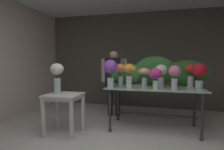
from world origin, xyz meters
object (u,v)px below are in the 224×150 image
Objects in this scene: display_table_glass at (154,94)px; vase_coral_anemones at (121,71)px; vase_magenta_freesia at (156,76)px; vase_ivory_hydrangea at (161,73)px; vase_sunset_dahlias at (129,73)px; vase_white_roses_tall at (57,75)px; florist at (114,76)px; vase_peach_carnations at (144,74)px; side_table_white at (64,100)px; vase_scarlet_stock at (191,74)px; vase_violet_ranunculus at (111,70)px; vase_crimson_tulips at (199,73)px; vase_rosy_lilies at (175,74)px.

vase_coral_anemones is (-0.65, -0.00, 0.41)m from display_table_glass.
vase_magenta_freesia is at bearing -24.11° from vase_coral_anemones.
vase_ivory_hydrangea is at bearing 71.63° from vase_magenta_freesia.
vase_sunset_dahlias is 1.29m from vase_white_roses_tall.
florist is 1.37m from vase_magenta_freesia.
vase_peach_carnations is at bearing 124.79° from vase_magenta_freesia.
vase_magenta_freesia reaches higher than side_table_white.
vase_white_roses_tall is at bearing -161.41° from vase_scarlet_stock.
florist is 3.54× the size of vase_coral_anemones.
florist is (0.61, 1.28, 0.35)m from side_table_white.
vase_sunset_dahlias reaches higher than vase_magenta_freesia.
vase_ivory_hydrangea is 0.64m from vase_sunset_dahlias.
vase_violet_ranunculus reaches higher than vase_white_roses_tall.
display_table_glass is 0.48m from vase_magenta_freesia.
vase_scarlet_stock is 1.52m from vase_violet_ranunculus.
vase_coral_anemones is (0.30, -0.66, 0.14)m from florist.
side_table_white is 1.69× the size of vase_ivory_hydrangea.
vase_white_roses_tall is (-1.26, -0.26, -0.03)m from vase_sunset_dahlias.
vase_crimson_tulips reaches higher than vase_coral_anemones.
display_table_glass is 4.80× the size of vase_magenta_freesia.
vase_violet_ranunculus is (-1.54, -0.22, 0.04)m from vase_crimson_tulips.
vase_crimson_tulips is at bearing -68.56° from vase_scarlet_stock.
vase_crimson_tulips reaches higher than vase_ivory_hydrangea.
vase_white_roses_tall is (-1.68, -0.63, 0.38)m from display_table_glass.
vase_rosy_lilies is at bearing -155.21° from vase_crimson_tulips.
vase_magenta_freesia is 0.67× the size of vase_white_roses_tall.
vase_coral_anemones is 0.43m from vase_sunset_dahlias.
vase_magenta_freesia is (-0.09, -0.28, -0.03)m from vase_ivory_hydrangea.
vase_peach_carnations is 0.46m from vase_coral_anemones.
vase_magenta_freesia is at bearing -162.77° from vase_crimson_tulips.
vase_coral_anemones is at bearing -178.22° from vase_peach_carnations.
vase_scarlet_stock is 1.21m from vase_sunset_dahlias.
florist reaches higher than vase_rosy_lilies.
display_table_glass is 4.22× the size of vase_rosy_lilies.
vase_coral_anemones is (-1.41, 0.07, 0.01)m from vase_crimson_tulips.
vase_peach_carnations is at bearing 24.98° from side_table_white.
vase_coral_anemones is 1.20m from vase_white_roses_tall.
vase_crimson_tulips is at bearing -5.28° from vase_peach_carnations.
vase_rosy_lilies is 1.16× the size of vase_peach_carnations.
florist reaches higher than vase_sunset_dahlias.
vase_violet_ranunculus is (-0.58, -0.30, 0.09)m from vase_peach_carnations.
vase_coral_anemones is 0.86× the size of vase_violet_ranunculus.
florist is 2.86× the size of vase_white_roses_tall.
vase_white_roses_tall reaches higher than side_table_white.
vase_peach_carnations is at bearing 177.23° from display_table_glass.
vase_scarlet_stock is 0.96× the size of vase_coral_anemones.
florist reaches higher than vase_ivory_hydrangea.
vase_ivory_hydrangea is at bearing -12.09° from display_table_glass.
florist is 4.35× the size of vase_peach_carnations.
vase_scarlet_stock is 2.48m from vase_white_roses_tall.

